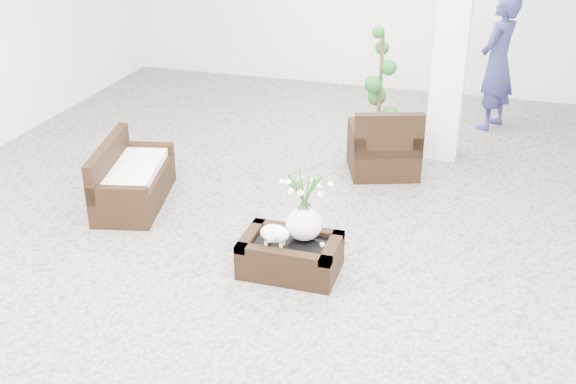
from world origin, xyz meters
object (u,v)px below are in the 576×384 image
(coffee_table, at_px, (290,257))
(loveseat, at_px, (133,174))
(armchair, at_px, (384,139))
(topiary, at_px, (380,84))

(coffee_table, xyz_separation_m, loveseat, (-2.09, 0.88, 0.20))
(armchair, height_order, loveseat, armchair)
(coffee_table, distance_m, armchair, 2.60)
(coffee_table, bearing_deg, loveseat, 157.08)
(loveseat, relative_size, topiary, 0.88)
(loveseat, distance_m, topiary, 3.64)
(loveseat, height_order, topiary, topiary)
(coffee_table, xyz_separation_m, armchair, (0.42, 2.56, 0.27))
(armchair, distance_m, topiary, 1.25)
(coffee_table, distance_m, loveseat, 2.28)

